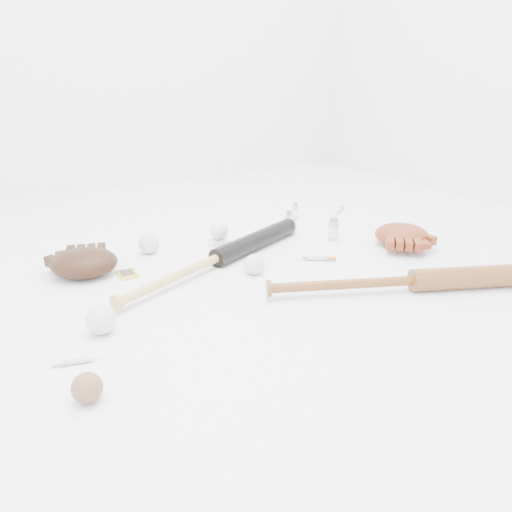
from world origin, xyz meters
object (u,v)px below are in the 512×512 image
pedestal (219,244)px  glove_dark (84,263)px  bat_wood (415,280)px  bat_dark (218,258)px

pedestal → glove_dark: bearing=-179.5°
bat_wood → pedestal: (-0.35, 0.67, -0.02)m
glove_dark → bat_dark: bearing=-4.7°
bat_dark → pedestal: 0.19m
bat_wood → pedestal: bat_wood is taller
pedestal → bat_dark: bearing=-118.1°
bat_wood → bat_dark: bearing=154.8°
bat_dark → glove_dark: bearing=136.4°
bat_dark → bat_wood: bearing=-71.2°
bat_dark → glove_dark: (-0.42, 0.16, 0.01)m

